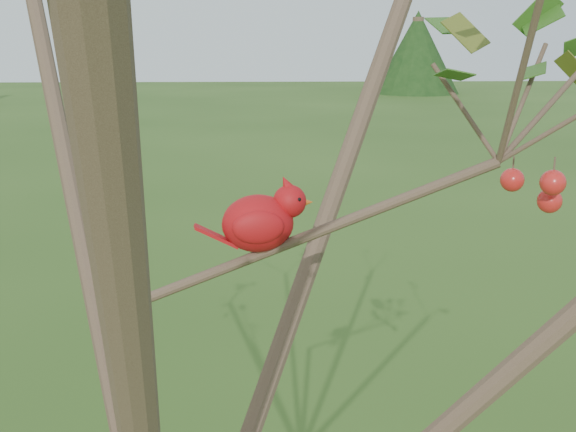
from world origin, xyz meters
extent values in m
sphere|color=red|center=(0.63, 0.01, 2.17)|extent=(0.04, 0.04, 0.04)
sphere|color=red|center=(0.60, 0.11, 2.16)|extent=(0.04, 0.04, 0.04)
sphere|color=red|center=(0.64, 0.06, 2.13)|extent=(0.04, 0.04, 0.04)
ellipsoid|color=red|center=(0.17, 0.08, 2.10)|extent=(0.13, 0.11, 0.09)
sphere|color=red|center=(0.22, 0.09, 2.13)|extent=(0.06, 0.06, 0.05)
cone|color=red|center=(0.22, 0.09, 2.16)|extent=(0.04, 0.03, 0.04)
cone|color=#D85914|center=(0.25, 0.09, 2.13)|extent=(0.03, 0.02, 0.02)
ellipsoid|color=black|center=(0.24, 0.09, 2.13)|extent=(0.02, 0.03, 0.03)
cube|color=red|center=(0.10, 0.07, 2.08)|extent=(0.07, 0.04, 0.04)
ellipsoid|color=red|center=(0.16, 0.12, 2.10)|extent=(0.09, 0.04, 0.05)
ellipsoid|color=red|center=(0.17, 0.04, 2.10)|extent=(0.09, 0.04, 0.05)
cylinder|color=#433024|center=(7.22, 31.02, 1.64)|extent=(0.49, 0.49, 3.27)
cone|color=#163311|center=(7.22, 31.02, 1.77)|extent=(3.82, 3.82, 3.54)
camera|label=1|loc=(0.17, -1.06, 2.39)|focal=45.00mm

